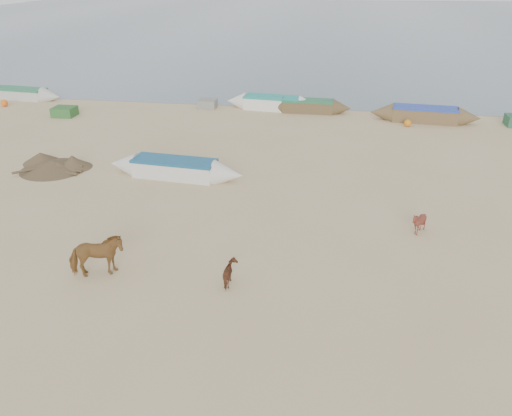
{
  "coord_description": "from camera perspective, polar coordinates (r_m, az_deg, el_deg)",
  "views": [
    {
      "loc": [
        2.53,
        -12.19,
        9.03
      ],
      "look_at": [
        0.0,
        4.0,
        1.0
      ],
      "focal_mm": 35.0,
      "sensor_mm": 36.0,
      "label": 1
    }
  ],
  "objects": [
    {
      "name": "cow_adult",
      "position": [
        16.61,
        -17.77,
        -5.26
      ],
      "size": [
        1.91,
        1.39,
        1.47
      ],
      "primitive_type": "imported",
      "rotation": [
        0.0,
        0.0,
        1.96
      ],
      "color": "brown",
      "rests_on": "ground"
    },
    {
      "name": "debris_pile",
      "position": [
        26.35,
        -22.18,
        4.57
      ],
      "size": [
        3.58,
        3.58,
        0.43
      ],
      "primitive_type": "cone",
      "rotation": [
        0.0,
        0.0,
        0.14
      ],
      "color": "brown",
      "rests_on": "ground"
    },
    {
      "name": "calf_front",
      "position": [
        19.36,
        18.11,
        -1.59
      ],
      "size": [
        0.98,
        0.91,
        0.9
      ],
      "primitive_type": "imported",
      "rotation": [
        0.0,
        0.0,
        -1.32
      ],
      "color": "maroon",
      "rests_on": "ground"
    },
    {
      "name": "ground",
      "position": [
        15.38,
        -2.33,
        -9.87
      ],
      "size": [
        140.0,
        140.0,
        0.0
      ],
      "primitive_type": "plane",
      "color": "tan",
      "rests_on": "ground"
    },
    {
      "name": "calf_right",
      "position": [
        15.64,
        -2.86,
        -7.51
      ],
      "size": [
        0.92,
        0.97,
        0.76
      ],
      "primitive_type": "imported",
      "rotation": [
        0.0,
        0.0,
        2.06
      ],
      "color": "brown",
      "rests_on": "ground"
    },
    {
      "name": "near_canoe",
      "position": [
        23.73,
        -9.27,
        4.51
      ],
      "size": [
        6.72,
        1.84,
        0.87
      ],
      "primitive_type": null,
      "rotation": [
        0.0,
        0.0,
        -0.09
      ],
      "color": "silver",
      "rests_on": "ground"
    },
    {
      "name": "sea",
      "position": [
        94.66,
        7.8,
        20.42
      ],
      "size": [
        160.0,
        160.0,
        0.0
      ],
      "primitive_type": "plane",
      "color": "slate",
      "rests_on": "ground"
    },
    {
      "name": "waterline_canoes",
      "position": [
        33.94,
        6.01,
        11.3
      ],
      "size": [
        59.56,
        4.22,
        0.95
      ],
      "color": "brown",
      "rests_on": "ground"
    },
    {
      "name": "beach_clutter",
      "position": [
        33.36,
        11.74,
        10.39
      ],
      "size": [
        45.09,
        4.88,
        0.64
      ],
      "color": "#2D602B",
      "rests_on": "ground"
    }
  ]
}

